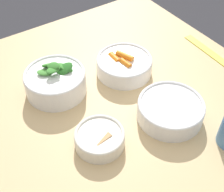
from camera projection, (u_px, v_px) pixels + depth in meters
dining_table at (121, 128)px, 0.99m from camera, size 0.98×0.88×0.75m
bowl_carrots at (124, 65)px, 0.97m from camera, size 0.17×0.17×0.06m
bowl_greens at (55, 81)px, 0.90m from camera, size 0.18×0.18×0.10m
bowl_beans_hotdog at (170, 110)px, 0.84m from camera, size 0.18×0.18×0.05m
bowl_cookies at (100, 138)px, 0.78m from camera, size 0.13×0.13×0.04m
ruler at (219, 59)px, 1.03m from camera, size 0.31×0.04×0.00m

